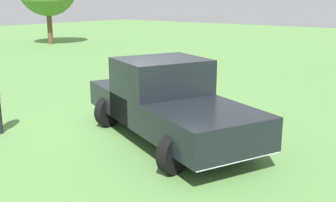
# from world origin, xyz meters

# --- Properties ---
(ground_plane) EXTENTS (80.00, 80.00, 0.00)m
(ground_plane) POSITION_xyz_m (0.00, 0.00, 0.00)
(ground_plane) COLOR #5B8C47
(pickup_truck) EXTENTS (3.64, 5.39, 1.80)m
(pickup_truck) POSITION_xyz_m (-0.04, -0.78, 0.93)
(pickup_truck) COLOR black
(pickup_truck) RESTS_ON ground_plane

